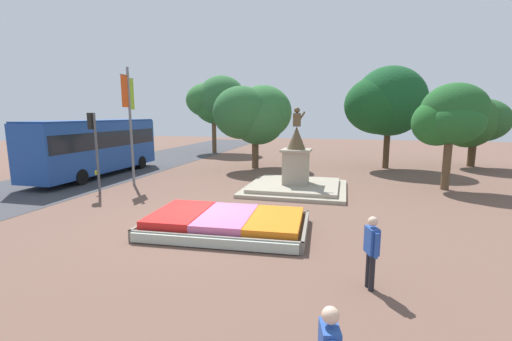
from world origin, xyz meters
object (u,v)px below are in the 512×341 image
object	(u,v)px
banner_pole	(130,121)
pedestrian_near_planter	(371,248)
flower_planter	(225,223)
city_bus	(96,144)
statue_monument	(296,177)
traffic_light_mid_block	(94,139)

from	to	relation	value
banner_pole	pedestrian_near_planter	world-z (taller)	banner_pole
pedestrian_near_planter	flower_planter	bearing A→B (deg)	147.32
city_bus	pedestrian_near_planter	bearing A→B (deg)	-33.94
flower_planter	city_bus	xyz separation A→B (m)	(-11.53, 7.91, 1.77)
banner_pole	city_bus	xyz separation A→B (m)	(-3.95, 1.98, -1.54)
statue_monument	flower_planter	bearing A→B (deg)	-101.56
traffic_light_mid_block	banner_pole	xyz separation A→B (m)	(0.53, 2.24, 0.84)
flower_planter	statue_monument	xyz separation A→B (m)	(1.42, 6.94, 0.42)
city_bus	flower_planter	bearing A→B (deg)	-34.43
traffic_light_mid_block	city_bus	bearing A→B (deg)	129.06
city_bus	pedestrian_near_planter	distance (m)	19.37
pedestrian_near_planter	statue_monument	bearing A→B (deg)	107.47
traffic_light_mid_block	city_bus	size ratio (longest dim) A/B	0.39
statue_monument	traffic_light_mid_block	xyz separation A→B (m)	(-9.53, -3.25, 2.05)
banner_pole	flower_planter	bearing A→B (deg)	-38.03
banner_pole	city_bus	bearing A→B (deg)	153.43
traffic_light_mid_block	banner_pole	world-z (taller)	banner_pole
flower_planter	city_bus	bearing A→B (deg)	145.57
statue_monument	banner_pole	world-z (taller)	banner_pole
statue_monument	city_bus	distance (m)	13.06
city_bus	statue_monument	bearing A→B (deg)	-4.27
traffic_light_mid_block	city_bus	xyz separation A→B (m)	(-3.42, 4.22, -0.70)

